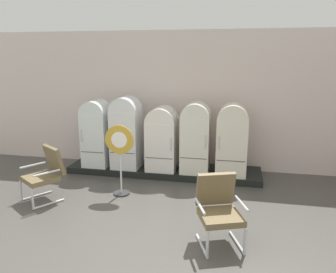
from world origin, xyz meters
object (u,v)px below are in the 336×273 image
armchair_right (219,207)px  refrigerator_2 (162,137)px  refrigerator_0 (97,131)px  armchair_left (46,172)px  sign_stand (120,158)px  refrigerator_1 (126,130)px  refrigerator_4 (232,137)px  refrigerator_3 (196,136)px

armchair_right → refrigerator_2: bearing=118.5°
refrigerator_0 → armchair_left: bearing=-99.9°
sign_stand → refrigerator_1: bearing=102.8°
refrigerator_1 → armchair_left: (-1.01, -1.71, -0.46)m
refrigerator_4 → armchair_left: 3.79m
refrigerator_1 → armchair_left: bearing=-120.6°
refrigerator_0 → armchair_right: refrigerator_0 is taller
refrigerator_1 → refrigerator_4: refrigerator_1 is taller
refrigerator_1 → refrigerator_4: 2.35m
armchair_left → sign_stand: sign_stand is taller
refrigerator_3 → armchair_right: size_ratio=1.52×
refrigerator_1 → refrigerator_3: refrigerator_1 is taller
refrigerator_4 → refrigerator_3: bearing=-179.2°
refrigerator_2 → sign_stand: (-0.55, -1.23, -0.16)m
refrigerator_0 → refrigerator_1: size_ratio=0.94×
refrigerator_0 → armchair_right: (2.93, -2.55, -0.41)m
refrigerator_0 → refrigerator_3: (2.28, -0.00, 0.00)m
refrigerator_3 → refrigerator_2: bearing=178.5°
sign_stand → refrigerator_3: bearing=43.0°
armchair_left → armchair_right: size_ratio=1.00×
refrigerator_3 → armchair_left: (-2.58, -1.70, -0.41)m
refrigerator_2 → armchair_right: 2.94m
armchair_right → refrigerator_0: bearing=139.0°
refrigerator_1 → armchair_right: size_ratio=1.61×
sign_stand → refrigerator_4: bearing=30.5°
refrigerator_2 → armchair_left: bearing=-136.7°
armchair_right → refrigerator_4: bearing=87.0°
armchair_left → sign_stand: bearing=21.1°
refrigerator_1 → armchair_right: (2.22, -2.55, -0.46)m
armchair_left → refrigerator_1: bearing=59.4°
refrigerator_1 → refrigerator_4: size_ratio=1.06×
sign_stand → refrigerator_2: bearing=66.0°
refrigerator_3 → sign_stand: refrigerator_3 is taller
refrigerator_0 → refrigerator_4: 3.06m
refrigerator_2 → armchair_right: refrigerator_2 is taller
refrigerator_3 → refrigerator_4: bearing=0.8°
refrigerator_3 → refrigerator_4: (0.78, 0.01, -0.01)m
refrigerator_3 → armchair_right: refrigerator_3 is taller
refrigerator_2 → refrigerator_4: bearing=-0.4°
armchair_right → sign_stand: size_ratio=0.73×
refrigerator_2 → armchair_right: bearing=-61.5°
refrigerator_1 → sign_stand: (0.28, -1.21, -0.27)m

